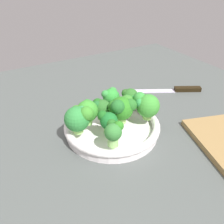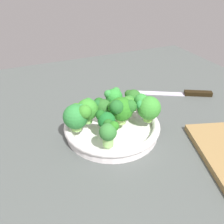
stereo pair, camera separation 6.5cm
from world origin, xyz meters
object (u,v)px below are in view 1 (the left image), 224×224
broccoli_floret_2 (101,108)px  knife (175,90)px  bowl (112,127)px  broccoli_floret_8 (111,97)px  broccoli_floret_4 (87,111)px  broccoli_floret_0 (127,104)px  broccoli_floret_7 (121,108)px  broccoli_floret_1 (114,132)px  broccoli_floret_6 (78,118)px  broccoli_floret_5 (130,97)px  broccoli_floret_9 (147,105)px  broccoli_floret_3 (108,121)px

broccoli_floret_2 → knife: (7.49, -34.48, -6.46)cm
bowl → broccoli_floret_8: (6.38, -3.35, 5.56)cm
broccoli_floret_4 → broccoli_floret_0: bearing=-98.1°
broccoli_floret_2 → broccoli_floret_4: (-0.66, 4.40, 0.72)cm
broccoli_floret_7 → knife: size_ratio=0.32×
broccoli_floret_7 → bowl: bearing=46.1°
broccoli_floret_1 → broccoli_floret_6: broccoli_floret_6 is taller
broccoli_floret_5 → broccoli_floret_0: bearing=134.9°
broccoli_floret_2 → broccoli_floret_8: size_ratio=0.91×
broccoli_floret_1 → knife: (19.32, -37.38, -6.75)cm
broccoli_floret_8 → knife: (4.18, -29.48, -6.92)cm
broccoli_floret_1 → broccoli_floret_7: broccoli_floret_7 is taller
broccoli_floret_5 → broccoli_floret_1: bearing=134.1°
broccoli_floret_2 → broccoli_floret_9: broccoli_floret_9 is taller
broccoli_floret_5 → broccoli_floret_8: size_ratio=1.00×
broccoli_floret_3 → broccoli_floret_6: bearing=54.9°
bowl → broccoli_floret_0: bearing=-81.6°
broccoli_floret_3 → broccoli_floret_5: broccoli_floret_5 is taller
bowl → broccoli_floret_5: (3.58, -8.16, 5.49)cm
knife → broccoli_floret_0: bearing=109.6°
broccoli_floret_0 → broccoli_floret_8: 5.94cm
broccoli_floret_0 → broccoli_floret_9: size_ratio=0.83×
bowl → broccoli_floret_5: 10.46cm
broccoli_floret_0 → broccoli_floret_1: bearing=133.9°
broccoli_floret_4 → broccoli_floret_7: (-4.16, -7.86, 0.51)cm
broccoli_floret_0 → knife: (9.77, -27.45, -6.80)cm
broccoli_floret_8 → bowl: bearing=152.3°
broccoli_floret_7 → broccoli_floret_2: bearing=35.7°
broccoli_floret_0 → broccoli_floret_4: broccoli_floret_4 is taller
broccoli_floret_1 → broccoli_floret_7: bearing=-42.3°
bowl → broccoli_floret_8: bearing=-27.7°
broccoli_floret_7 → broccoli_floret_9: 7.36cm
broccoli_floret_8 → broccoli_floret_4: bearing=112.9°
broccoli_floret_4 → broccoli_floret_9: 16.06cm
broccoli_floret_3 → broccoli_floret_9: broccoli_floret_9 is taller
broccoli_floret_1 → broccoli_floret_5: bearing=-45.9°
broccoli_floret_7 → broccoli_floret_8: size_ratio=1.26×
broccoli_floret_2 → broccoli_floret_4: broccoli_floret_4 is taller
bowl → broccoli_floret_7: 6.83cm
broccoli_floret_4 → broccoli_floret_7: 8.91cm
bowl → broccoli_floret_3: 7.43cm
broccoli_floret_4 → broccoli_floret_9: (-5.51, -15.09, 0.14)cm
broccoli_floret_0 → broccoli_floret_3: (-4.73, 8.74, -0.12)cm
broccoli_floret_0 → broccoli_floret_4: 11.54cm
knife → broccoli_floret_7: bearing=111.7°
broccoli_floret_2 → broccoli_floret_5: size_ratio=0.91×
broccoli_floret_1 → broccoli_floret_4: size_ratio=0.88×
broccoli_floret_2 → bowl: bearing=-151.7°
broccoli_floret_0 → broccoli_floret_1: same height
broccoli_floret_4 → broccoli_floret_7: bearing=-117.9°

